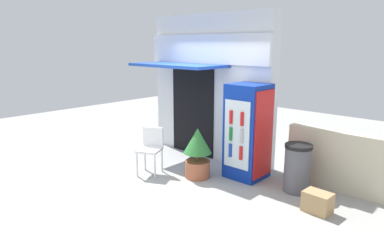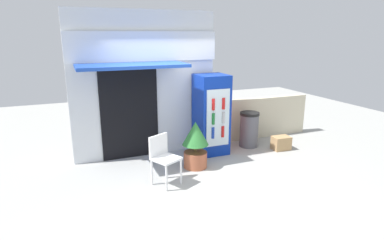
# 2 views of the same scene
# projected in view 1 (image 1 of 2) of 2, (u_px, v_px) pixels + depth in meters

# --- Properties ---
(ground) EXTENTS (16.00, 16.00, 0.00)m
(ground) POSITION_uv_depth(u_px,v_px,m) (172.00, 179.00, 6.34)
(ground) COLOR #A3A39E
(storefront_building) EXTENTS (3.10, 1.27, 3.06)m
(storefront_building) POSITION_uv_depth(u_px,v_px,m) (209.00, 85.00, 7.40)
(storefront_building) COLOR silver
(storefront_building) RESTS_ON ground
(drink_cooler) EXTENTS (0.68, 0.72, 1.75)m
(drink_cooler) POSITION_uv_depth(u_px,v_px,m) (248.00, 131.00, 6.29)
(drink_cooler) COLOR #0C2D9E
(drink_cooler) RESTS_ON ground
(plastic_chair) EXTENTS (0.56, 0.56, 0.88)m
(plastic_chair) POSITION_uv_depth(u_px,v_px,m) (151.00, 147.00, 6.55)
(plastic_chair) COLOR white
(plastic_chair) RESTS_ON ground
(potted_plant_near_shop) EXTENTS (0.52, 0.52, 0.94)m
(potted_plant_near_shop) POSITION_uv_depth(u_px,v_px,m) (198.00, 151.00, 6.34)
(potted_plant_near_shop) COLOR #AD5B3D
(potted_plant_near_shop) RESTS_ON ground
(trash_bin) EXTENTS (0.45, 0.45, 0.82)m
(trash_bin) POSITION_uv_depth(u_px,v_px,m) (297.00, 168.00, 5.74)
(trash_bin) COLOR #595960
(trash_bin) RESTS_ON ground
(stone_boundary_wall) EXTENTS (2.38, 0.21, 1.02)m
(stone_boundary_wall) POSITION_uv_depth(u_px,v_px,m) (358.00, 166.00, 5.57)
(stone_boundary_wall) COLOR beige
(stone_boundary_wall) RESTS_ON ground
(cardboard_box) EXTENTS (0.41, 0.30, 0.31)m
(cardboard_box) POSITION_uv_depth(u_px,v_px,m) (317.00, 202.00, 5.07)
(cardboard_box) COLOR tan
(cardboard_box) RESTS_ON ground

